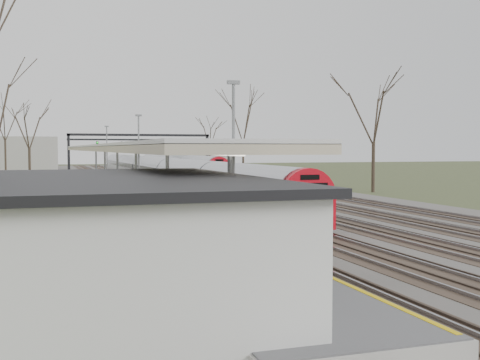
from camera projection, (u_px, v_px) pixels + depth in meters
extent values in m
cube|color=#474442|center=(184.00, 187.00, 60.71)|extent=(24.00, 160.00, 0.10)
cube|color=#4C3828|center=(124.00, 187.00, 58.84)|extent=(2.60, 160.00, 0.06)
cube|color=gray|center=(117.00, 187.00, 58.61)|extent=(0.07, 160.00, 0.12)
cube|color=gray|center=(131.00, 187.00, 59.06)|extent=(0.07, 160.00, 0.12)
cube|color=#4C3828|center=(159.00, 187.00, 59.93)|extent=(2.60, 160.00, 0.06)
cube|color=gray|center=(152.00, 186.00, 59.70)|extent=(0.07, 160.00, 0.12)
cube|color=gray|center=(167.00, 186.00, 60.15)|extent=(0.07, 160.00, 0.12)
cube|color=#4C3828|center=(194.00, 186.00, 61.02)|extent=(2.60, 160.00, 0.06)
cube|color=gray|center=(187.00, 185.00, 60.79)|extent=(0.07, 160.00, 0.12)
cube|color=gray|center=(200.00, 185.00, 61.24)|extent=(0.07, 160.00, 0.12)
cube|color=#4C3828|center=(226.00, 185.00, 62.11)|extent=(2.60, 160.00, 0.06)
cube|color=gray|center=(220.00, 185.00, 61.88)|extent=(0.07, 160.00, 0.12)
cube|color=gray|center=(233.00, 185.00, 62.33)|extent=(0.07, 160.00, 0.12)
cube|color=#4C3828|center=(258.00, 185.00, 63.20)|extent=(2.60, 160.00, 0.06)
cube|color=gray|center=(252.00, 184.00, 62.97)|extent=(0.07, 160.00, 0.12)
cube|color=gray|center=(265.00, 184.00, 63.42)|extent=(0.07, 160.00, 0.12)
cube|color=#9E9B93|center=(112.00, 198.00, 41.27)|extent=(3.50, 69.00, 1.00)
cylinder|color=slate|center=(230.00, 204.00, 15.07)|extent=(0.14, 0.14, 3.00)
cylinder|color=slate|center=(167.00, 186.00, 22.66)|extent=(0.14, 0.14, 3.00)
cylinder|color=slate|center=(136.00, 176.00, 30.25)|extent=(0.14, 0.14, 3.00)
cylinder|color=slate|center=(117.00, 171.00, 37.84)|extent=(0.14, 0.14, 3.00)
cylinder|color=slate|center=(105.00, 167.00, 45.43)|extent=(0.14, 0.14, 3.00)
cylinder|color=slate|center=(96.00, 164.00, 53.02)|extent=(0.14, 0.14, 3.00)
cube|color=silver|center=(119.00, 146.00, 36.81)|extent=(4.10, 50.00, 0.12)
cube|color=#C3B797|center=(119.00, 149.00, 36.82)|extent=(4.10, 50.00, 0.25)
cube|color=silver|center=(97.00, 262.00, 12.14)|extent=(6.00, 9.00, 3.20)
cube|color=black|center=(69.00, 155.00, 85.91)|extent=(0.35, 0.35, 6.00)
cube|color=black|center=(207.00, 154.00, 92.29)|extent=(0.35, 0.35, 6.00)
cube|color=black|center=(140.00, 135.00, 88.95)|extent=(21.00, 0.35, 0.35)
cube|color=black|center=(140.00, 140.00, 88.99)|extent=(21.00, 0.25, 0.25)
cube|color=black|center=(97.00, 144.00, 86.89)|extent=(0.32, 0.22, 0.85)
sphere|color=#0CFF19|center=(97.00, 143.00, 86.74)|extent=(0.16, 0.16, 0.16)
cube|color=black|center=(122.00, 144.00, 87.98)|extent=(0.32, 0.22, 0.85)
sphere|color=#0CFF19|center=(122.00, 143.00, 87.83)|extent=(0.16, 0.16, 0.16)
cube|color=black|center=(146.00, 144.00, 89.07)|extent=(0.32, 0.22, 0.85)
sphere|color=#0CFF19|center=(146.00, 143.00, 88.92)|extent=(0.16, 0.16, 0.16)
cube|color=black|center=(169.00, 145.00, 90.16)|extent=(0.32, 0.22, 0.85)
sphere|color=#0CFF19|center=(169.00, 143.00, 90.01)|extent=(0.16, 0.16, 0.16)
cube|color=black|center=(192.00, 145.00, 91.25)|extent=(0.32, 0.22, 0.85)
sphere|color=#0CFF19|center=(192.00, 143.00, 91.10)|extent=(0.16, 0.16, 0.16)
cylinder|color=#2D231C|center=(373.00, 167.00, 52.62)|extent=(0.30, 0.30, 4.50)
cube|color=#AEB1B9|center=(156.00, 176.00, 61.86)|extent=(2.55, 75.00, 1.60)
cylinder|color=#AEB1B9|center=(156.00, 169.00, 61.83)|extent=(2.60, 74.70, 2.60)
cube|color=black|center=(156.00, 168.00, 61.82)|extent=(2.62, 74.40, 0.55)
cube|color=red|center=(307.00, 213.00, 26.38)|extent=(2.55, 0.50, 1.50)
cylinder|color=red|center=(307.00, 197.00, 26.39)|extent=(2.60, 0.60, 2.60)
cube|color=black|center=(310.00, 191.00, 26.12)|extent=(1.70, 0.12, 0.70)
sphere|color=white|center=(291.00, 217.00, 25.93)|extent=(0.22, 0.22, 0.22)
sphere|color=white|center=(327.00, 215.00, 26.46)|extent=(0.22, 0.22, 0.22)
cube|color=black|center=(156.00, 185.00, 61.91)|extent=(1.80, 74.00, 0.35)
cube|color=#AEB1B9|center=(175.00, 168.00, 86.05)|extent=(2.55, 45.00, 1.60)
cylinder|color=#AEB1B9|center=(175.00, 164.00, 86.01)|extent=(2.60, 44.70, 2.60)
cube|color=black|center=(175.00, 163.00, 86.01)|extent=(2.62, 44.40, 0.55)
cube|color=red|center=(219.00, 175.00, 64.79)|extent=(2.55, 0.50, 1.50)
cylinder|color=red|center=(219.00, 168.00, 64.80)|extent=(2.60, 0.60, 2.60)
cube|color=black|center=(219.00, 166.00, 64.53)|extent=(1.70, 0.12, 0.70)
sphere|color=white|center=(212.00, 176.00, 64.34)|extent=(0.22, 0.22, 0.22)
sphere|color=white|center=(227.00, 176.00, 64.87)|extent=(0.22, 0.22, 0.22)
cube|color=black|center=(175.00, 175.00, 86.09)|extent=(1.80, 44.00, 0.35)
imported|color=#32274C|center=(224.00, 223.00, 15.70)|extent=(0.50, 0.72, 1.91)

